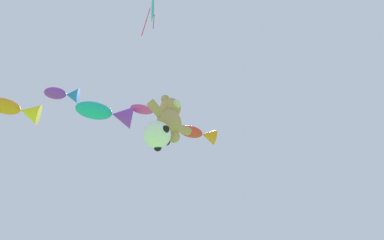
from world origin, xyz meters
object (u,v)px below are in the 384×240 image
at_px(fish_kite_violet, 64,94).
at_px(fish_kite_crimson, 200,134).
at_px(fish_kite_teal, 108,113).
at_px(soccer_ball_kite, 157,135).
at_px(fish_kite_magenta, 151,111).
at_px(teddy_bear_kite, 170,118).
at_px(diamond_kite, 152,10).
at_px(fish_kite_tangerine, 17,109).

bearing_deg(fish_kite_violet, fish_kite_crimson, -33.14).
bearing_deg(fish_kite_teal, soccer_ball_kite, -76.08).
bearing_deg(fish_kite_teal, fish_kite_violet, 150.18).
distance_m(soccer_ball_kite, fish_kite_violet, 5.87).
bearing_deg(fish_kite_magenta, fish_kite_crimson, -35.52).
xyz_separation_m(fish_kite_crimson, fish_kite_teal, (-3.33, 2.32, 0.49)).
distance_m(teddy_bear_kite, diamond_kite, 4.23).
height_order(fish_kite_teal, diamond_kite, diamond_kite).
bearing_deg(fish_kite_tangerine, fish_kite_teal, -38.13).
relative_size(fish_kite_crimson, diamond_kite, 0.56).
relative_size(fish_kite_tangerine, diamond_kite, 0.73).
bearing_deg(fish_kite_magenta, soccer_ball_kite, -115.08).
distance_m(fish_kite_teal, diamond_kite, 4.82).
height_order(fish_kite_magenta, fish_kite_teal, fish_kite_magenta).
bearing_deg(diamond_kite, fish_kite_crimson, 23.69).
relative_size(teddy_bear_kite, soccer_ball_kite, 2.03).
relative_size(fish_kite_teal, fish_kite_violet, 1.65).
xyz_separation_m(soccer_ball_kite, fish_kite_magenta, (0.82, 1.75, 3.74)).
relative_size(soccer_ball_kite, fish_kite_teal, 0.42).
bearing_deg(fish_kite_crimson, soccer_ball_kite, -170.56).
relative_size(fish_kite_magenta, fish_kite_violet, 1.06).
xyz_separation_m(soccer_ball_kite, fish_kite_violet, (-2.47, 3.78, 3.76)).
xyz_separation_m(fish_kite_magenta, fish_kite_violet, (-3.28, 2.03, 0.02)).
height_order(soccer_ball_kite, fish_kite_crimson, fish_kite_crimson).
bearing_deg(fish_kite_crimson, fish_kite_magenta, 144.48).
bearing_deg(soccer_ball_kite, diamond_kite, -142.55).
bearing_deg(fish_kite_violet, fish_kite_teal, -29.82).
distance_m(teddy_bear_kite, fish_kite_violet, 5.44).
xyz_separation_m(teddy_bear_kite, fish_kite_magenta, (0.39, 1.84, 2.48)).
bearing_deg(fish_kite_teal, fish_kite_magenta, -33.97).
xyz_separation_m(teddy_bear_kite, fish_kite_crimson, (2.22, 0.53, 1.36)).
bearing_deg(fish_kite_crimson, fish_kite_teal, 145.17).
relative_size(soccer_ball_kite, fish_kite_tangerine, 0.48).
bearing_deg(teddy_bear_kite, fish_kite_magenta, 78.06).
bearing_deg(fish_kite_tangerine, soccer_ball_kite, -54.47).
relative_size(soccer_ball_kite, diamond_kite, 0.35).
distance_m(fish_kite_magenta, fish_kite_tangerine, 5.61).
distance_m(soccer_ball_kite, fish_kite_magenta, 4.21).
bearing_deg(fish_kite_magenta, diamond_kite, -131.35).
relative_size(fish_kite_violet, fish_kite_tangerine, 0.70).
distance_m(fish_kite_violet, diamond_kite, 5.49).
relative_size(teddy_bear_kite, fish_kite_violet, 1.40).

